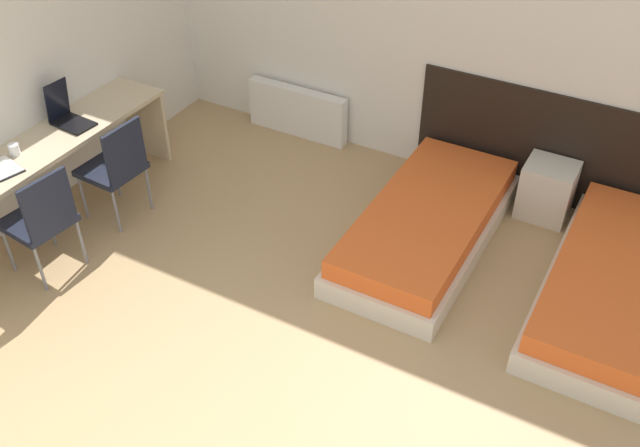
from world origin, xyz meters
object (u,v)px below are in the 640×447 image
(nightstand, at_px, (547,190))
(chair_near_laptop, at_px, (116,165))
(bed_near_window, at_px, (427,225))
(laptop, at_px, (68,115))
(chair_near_notebook, at_px, (41,217))
(bed_near_door, at_px, (615,285))

(nightstand, height_order, chair_near_laptop, chair_near_laptop)
(bed_near_window, xyz_separation_m, laptop, (-2.83, -0.86, 0.64))
(nightstand, bearing_deg, bed_near_window, -131.30)
(chair_near_notebook, bearing_deg, nightstand, 45.72)
(bed_near_window, relative_size, nightstand, 4.15)
(nightstand, bearing_deg, chair_near_laptop, -150.56)
(chair_near_laptop, bearing_deg, chair_near_notebook, -87.20)
(chair_near_notebook, bearing_deg, bed_near_window, 42.23)
(chair_near_laptop, height_order, chair_near_notebook, same)
(bed_near_window, distance_m, chair_near_laptop, 2.54)
(bed_near_window, relative_size, chair_near_laptop, 2.24)
(bed_near_door, distance_m, laptop, 4.41)
(chair_near_laptop, relative_size, chair_near_notebook, 1.00)
(chair_near_notebook, distance_m, laptop, 1.02)
(bed_near_window, relative_size, chair_near_notebook, 2.24)
(bed_near_window, height_order, laptop, laptop)
(chair_near_laptop, xyz_separation_m, laptop, (-0.49, 0.05, 0.29))
(laptop, bearing_deg, chair_near_notebook, -55.76)
(chair_near_laptop, bearing_deg, bed_near_window, 24.00)
(laptop, bearing_deg, chair_near_laptop, -1.83)
(laptop, bearing_deg, bed_near_window, 21.10)
(bed_near_door, height_order, chair_near_notebook, chair_near_notebook)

